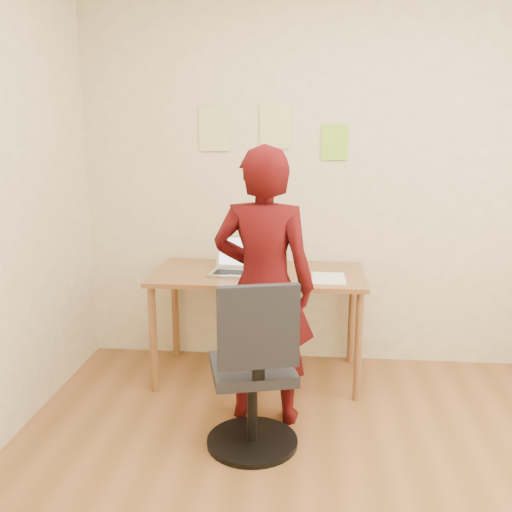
# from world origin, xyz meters

# --- Properties ---
(room) EXTENTS (3.58, 3.58, 2.78)m
(room) POSITION_xyz_m (0.00, 0.00, 1.35)
(room) COLOR brown
(room) RESTS_ON ground
(desk) EXTENTS (1.40, 0.70, 0.74)m
(desk) POSITION_xyz_m (-0.46, 1.38, 0.65)
(desk) COLOR brown
(desk) RESTS_ON ground
(laptop) EXTENTS (0.35, 0.32, 0.23)m
(laptop) POSITION_xyz_m (-0.61, 1.36, 0.79)
(laptop) COLOR #B3B3BA
(laptop) RESTS_ON desk
(paper_sheet) EXTENTS (0.21, 0.30, 0.00)m
(paper_sheet) POSITION_xyz_m (-0.00, 1.27, 0.74)
(paper_sheet) COLOR white
(paper_sheet) RESTS_ON desk
(phone) EXTENTS (0.12, 0.13, 0.01)m
(phone) POSITION_xyz_m (-0.34, 1.17, 0.74)
(phone) COLOR black
(phone) RESTS_ON desk
(wall_note_left) EXTENTS (0.21, 0.00, 0.30)m
(wall_note_left) POSITION_xyz_m (-0.81, 1.74, 1.67)
(wall_note_left) COLOR #DAD682
(wall_note_left) RESTS_ON room
(wall_note_mid) EXTENTS (0.21, 0.00, 0.30)m
(wall_note_mid) POSITION_xyz_m (-0.38, 1.74, 1.69)
(wall_note_mid) COLOR #DAD682
(wall_note_mid) RESTS_ON room
(wall_note_right) EXTENTS (0.18, 0.00, 0.24)m
(wall_note_right) POSITION_xyz_m (0.03, 1.74, 1.58)
(wall_note_right) COLOR #92D32F
(wall_note_right) RESTS_ON room
(office_chair) EXTENTS (0.51, 0.52, 0.95)m
(office_chair) POSITION_xyz_m (-0.40, 0.45, 0.41)
(office_chair) COLOR black
(office_chair) RESTS_ON ground
(person) EXTENTS (0.62, 0.44, 1.60)m
(person) POSITION_xyz_m (-0.38, 0.82, 0.80)
(person) COLOR #3E0809
(person) RESTS_ON ground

